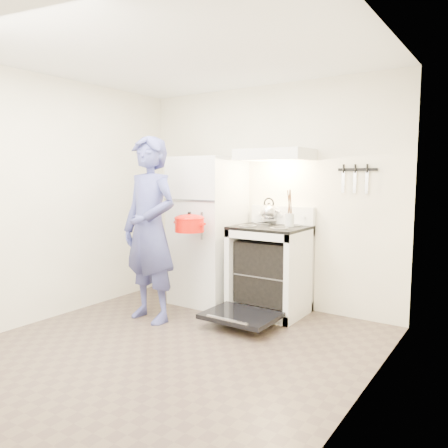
{
  "coord_description": "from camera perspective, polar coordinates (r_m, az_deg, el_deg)",
  "views": [
    {
      "loc": [
        2.41,
        -2.65,
        1.49
      ],
      "look_at": [
        -0.05,
        1.0,
        1.0
      ],
      "focal_mm": 35.0,
      "sensor_mm": 36.0,
      "label": 1
    }
  ],
  "objects": [
    {
      "name": "cooktop",
      "position": [
        4.7,
        6.08,
        -0.46
      ],
      "size": [
        0.76,
        0.65,
        0.03
      ],
      "primitive_type": "cube",
      "color": "black",
      "rests_on": "stove_body"
    },
    {
      "name": "stove_body",
      "position": [
        4.78,
        6.01,
        -6.13
      ],
      "size": [
        0.76,
        0.65,
        0.92
      ],
      "primitive_type": "cube",
      "color": "white",
      "rests_on": "floor"
    },
    {
      "name": "knife_strip",
      "position": [
        4.64,
        17.05,
        6.82
      ],
      "size": [
        0.4,
        0.02,
        0.03
      ],
      "primitive_type": "cube",
      "color": "black",
      "rests_on": "back_wall"
    },
    {
      "name": "person",
      "position": [
        4.5,
        -9.67,
        -0.73
      ],
      "size": [
        0.72,
        0.5,
        1.88
      ],
      "primitive_type": "imported",
      "rotation": [
        0.0,
        0.0,
        -0.08
      ],
      "color": "navy",
      "rests_on": "floor"
    },
    {
      "name": "tea_kettle",
      "position": [
        4.94,
        5.87,
        1.74
      ],
      "size": [
        0.24,
        0.2,
        0.29
      ],
      "primitive_type": null,
      "color": "#B7B7BC",
      "rests_on": "cooktop"
    },
    {
      "name": "utensil_jar",
      "position": [
        4.45,
        8.56,
        0.54
      ],
      "size": [
        0.1,
        0.1,
        0.13
      ],
      "primitive_type": "cylinder",
      "rotation": [
        0.0,
        0.0,
        -0.08
      ],
      "color": "silver",
      "rests_on": "cooktop"
    },
    {
      "name": "refrigerator",
      "position": [
        5.12,
        -2.11,
        -0.83
      ],
      "size": [
        0.7,
        0.7,
        1.7
      ],
      "primitive_type": "cube",
      "color": "white",
      "rests_on": "floor"
    },
    {
      "name": "backsplash",
      "position": [
        4.94,
        7.64,
        1.19
      ],
      "size": [
        0.76,
        0.07,
        0.2
      ],
      "primitive_type": "cube",
      "color": "white",
      "rests_on": "cooktop"
    },
    {
      "name": "pizza_stone",
      "position": [
        4.77,
        7.12,
        -6.24
      ],
      "size": [
        0.33,
        0.33,
        0.02
      ],
      "primitive_type": "cylinder",
      "color": "#856A4A",
      "rests_on": "oven_rack"
    },
    {
      "name": "back_wall",
      "position": [
        5.07,
        5.54,
        3.61
      ],
      "size": [
        3.2,
        0.02,
        2.5
      ],
      "primitive_type": "cube",
      "color": "white",
      "rests_on": "ground"
    },
    {
      "name": "range_hood",
      "position": [
        4.74,
        6.62,
        8.98
      ],
      "size": [
        0.76,
        0.5,
        0.12
      ],
      "primitive_type": "cube",
      "color": "white",
      "rests_on": "back_wall"
    },
    {
      "name": "dutch_oven",
      "position": [
        4.54,
        -4.54,
        -0.13
      ],
      "size": [
        0.38,
        0.31,
        0.24
      ],
      "primitive_type": null,
      "color": "red",
      "rests_on": "person"
    },
    {
      "name": "oven_door",
      "position": [
        4.37,
        2.21,
        -11.86
      ],
      "size": [
        0.7,
        0.54,
        0.04
      ],
      "primitive_type": "cube",
      "color": "black",
      "rests_on": "floor"
    },
    {
      "name": "oven_rack",
      "position": [
        4.78,
        6.01,
        -6.36
      ],
      "size": [
        0.6,
        0.52,
        0.01
      ],
      "primitive_type": "cube",
      "color": "slate",
      "rests_on": "stove_body"
    },
    {
      "name": "floor",
      "position": [
        3.88,
        -7.98,
        -16.3
      ],
      "size": [
        3.6,
        3.6,
        0.0
      ],
      "primitive_type": "plane",
      "color": "brown",
      "rests_on": "ground"
    }
  ]
}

